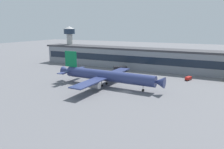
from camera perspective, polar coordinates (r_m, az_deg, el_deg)
name	(u,v)px	position (r m, az deg, el deg)	size (l,w,h in m)	color
ground_plane	(126,92)	(94.62, 3.66, -4.60)	(600.00, 600.00, 0.00)	slate
terminal_building	(158,59)	(143.87, 12.16, 3.94)	(175.46, 15.52, 13.87)	gray
airliner	(107,76)	(102.06, -1.45, -0.36)	(54.78, 46.90, 15.74)	navy
control_tower	(70,40)	(177.96, -11.20, 9.11)	(8.79, 8.79, 28.25)	#B7B7B2
fuel_truck	(121,69)	(136.12, 2.32, 1.57)	(8.42, 7.24, 3.35)	black
follow_me_car	(188,78)	(121.34, 19.65, -0.92)	(3.23, 4.78, 1.85)	red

